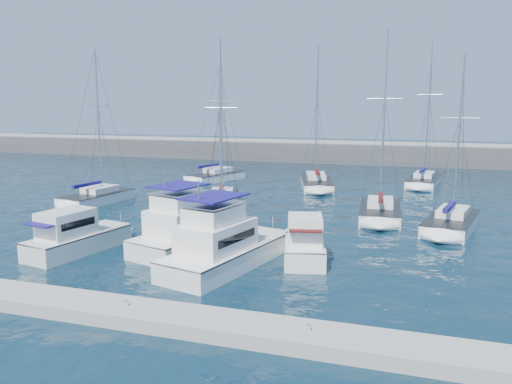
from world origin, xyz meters
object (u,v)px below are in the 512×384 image
(motor_yacht_port_inner, at_px, (189,232))
(sailboat_mid_a, at_px, (97,197))
(sailboat_mid_e, at_px, (451,223))
(sailboat_back_b, at_px, (316,183))
(motor_yacht_stbd_outer, at_px, (305,245))
(sailboat_mid_b, at_px, (222,202))
(motor_yacht_port_outer, at_px, (75,238))
(sailboat_back_c, at_px, (423,181))
(sailboat_mid_c, at_px, (221,212))
(sailboat_back_a, at_px, (216,176))
(sailboat_mid_d, at_px, (380,212))
(motor_yacht_stbd_inner, at_px, (224,248))

(motor_yacht_port_inner, distance_m, sailboat_mid_a, 18.61)
(sailboat_mid_a, distance_m, sailboat_mid_e, 31.24)
(sailboat_back_b, bearing_deg, motor_yacht_stbd_outer, -95.47)
(motor_yacht_stbd_outer, bearing_deg, sailboat_mid_b, 115.65)
(motor_yacht_port_outer, xyz_separation_m, sailboat_back_c, (21.24, 34.18, -0.39))
(sailboat_mid_a, bearing_deg, sailboat_mid_b, 15.27)
(motor_yacht_stbd_outer, relative_size, sailboat_mid_b, 0.38)
(sailboat_mid_a, relative_size, sailboat_mid_c, 1.02)
(sailboat_back_a, xyz_separation_m, sailboat_back_b, (12.70, -1.37, 0.01))
(motor_yacht_stbd_outer, relative_size, sailboat_mid_d, 0.37)
(motor_yacht_port_outer, relative_size, motor_yacht_port_inner, 0.77)
(sailboat_mid_b, bearing_deg, motor_yacht_stbd_inner, -87.85)
(motor_yacht_stbd_outer, relative_size, sailboat_mid_a, 0.40)
(motor_yacht_port_inner, bearing_deg, motor_yacht_stbd_inner, -23.20)
(motor_yacht_stbd_outer, height_order, sailboat_mid_c, sailboat_mid_c)
(sailboat_mid_b, xyz_separation_m, sailboat_back_b, (5.96, 13.84, 0.00))
(motor_yacht_port_outer, distance_m, sailboat_back_c, 40.25)
(motor_yacht_port_outer, height_order, sailboat_mid_a, sailboat_mid_a)
(motor_yacht_stbd_inner, relative_size, sailboat_mid_d, 0.64)
(motor_yacht_stbd_outer, bearing_deg, sailboat_mid_a, 139.86)
(motor_yacht_port_inner, xyz_separation_m, sailboat_back_b, (3.22, 26.58, -0.61))
(motor_yacht_stbd_outer, xyz_separation_m, sailboat_back_b, (-4.37, 26.73, -0.42))
(sailboat_mid_e, height_order, sailboat_back_c, sailboat_back_c)
(sailboat_mid_b, xyz_separation_m, sailboat_mid_d, (13.86, 0.04, 0.01))
(motor_yacht_port_outer, relative_size, sailboat_mid_e, 0.55)
(motor_yacht_stbd_inner, height_order, sailboat_back_c, sailboat_back_c)
(motor_yacht_port_inner, xyz_separation_m, sailboat_mid_d, (11.13, 12.77, -0.60))
(motor_yacht_stbd_inner, bearing_deg, motor_yacht_stbd_outer, 46.94)
(sailboat_mid_d, distance_m, sailboat_mid_e, 5.76)
(motor_yacht_stbd_inner, height_order, sailboat_mid_e, sailboat_mid_e)
(sailboat_mid_c, distance_m, sailboat_mid_e, 17.79)
(motor_yacht_port_inner, bearing_deg, sailboat_mid_c, 113.59)
(motor_yacht_stbd_outer, bearing_deg, sailboat_mid_d, 61.63)
(motor_yacht_stbd_inner, bearing_deg, motor_yacht_port_inner, 155.54)
(motor_yacht_stbd_inner, xyz_separation_m, sailboat_mid_e, (12.96, 13.36, -0.63))
(sailboat_mid_b, bearing_deg, motor_yacht_stbd_outer, -70.98)
(motor_yacht_stbd_outer, bearing_deg, motor_yacht_stbd_inner, -160.30)
(sailboat_mid_d, height_order, sailboat_back_c, sailboat_back_c)
(sailboat_mid_e, bearing_deg, sailboat_mid_d, 170.31)
(sailboat_mid_b, distance_m, sailboat_mid_e, 19.31)
(sailboat_back_a, relative_size, sailboat_back_c, 0.85)
(motor_yacht_port_outer, relative_size, motor_yacht_stbd_inner, 0.73)
(motor_yacht_stbd_inner, xyz_separation_m, sailboat_back_b, (-0.27, 29.37, -0.61))
(sailboat_mid_e, relative_size, sailboat_back_a, 0.93)
(sailboat_back_a, bearing_deg, sailboat_mid_a, -87.68)
(sailboat_back_b, distance_m, sailboat_back_c, 12.47)
(sailboat_mid_c, bearing_deg, sailboat_back_a, 102.63)
(motor_yacht_stbd_outer, xyz_separation_m, sailboat_mid_d, (3.54, 12.92, -0.41))
(sailboat_mid_a, bearing_deg, motor_yacht_stbd_inner, -29.20)
(motor_yacht_port_inner, distance_m, motor_yacht_stbd_inner, 4.47)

